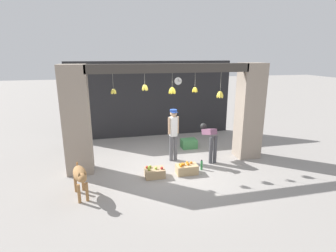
% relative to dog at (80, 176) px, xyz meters
% --- Properties ---
extents(ground_plane, '(60.00, 60.00, 0.00)m').
position_rel_dog_xyz_m(ground_plane, '(2.42, 1.15, -0.54)').
color(ground_plane, gray).
extents(shop_back_wall, '(6.40, 0.12, 2.95)m').
position_rel_dog_xyz_m(shop_back_wall, '(2.42, 4.38, 0.93)').
color(shop_back_wall, '#232326').
rests_on(shop_back_wall, ground_plane).
extents(shop_pillar_left, '(0.70, 0.60, 2.95)m').
position_rel_dog_xyz_m(shop_pillar_left, '(-0.13, 1.45, 0.93)').
color(shop_pillar_left, gray).
rests_on(shop_pillar_left, ground_plane).
extents(shop_pillar_right, '(0.70, 0.60, 2.95)m').
position_rel_dog_xyz_m(shop_pillar_right, '(4.97, 1.45, 0.93)').
color(shop_pillar_right, gray).
rests_on(shop_pillar_right, ground_plane).
extents(storefront_awning, '(4.50, 0.29, 0.99)m').
position_rel_dog_xyz_m(storefront_awning, '(2.44, 1.27, 2.24)').
color(storefront_awning, '#3D3833').
extents(dog, '(0.44, 1.02, 0.78)m').
position_rel_dog_xyz_m(dog, '(0.00, 0.00, 0.00)').
color(dog, '#9E7042').
rests_on(dog, ground_plane).
extents(shopkeeper, '(0.34, 0.27, 1.61)m').
position_rel_dog_xyz_m(shopkeeper, '(2.59, 1.64, 0.40)').
color(shopkeeper, '#56565B').
rests_on(shopkeeper, ground_plane).
extents(worker_stooping, '(0.30, 0.83, 1.08)m').
position_rel_dog_xyz_m(worker_stooping, '(3.67, 1.40, 0.18)').
color(worker_stooping, '#424247').
rests_on(worker_stooping, ground_plane).
extents(fruit_crate_oranges, '(0.58, 0.34, 0.33)m').
position_rel_dog_xyz_m(fruit_crate_oranges, '(2.71, 0.64, -0.40)').
color(fruit_crate_oranges, tan).
rests_on(fruit_crate_oranges, ground_plane).
extents(fruit_crate_apples, '(0.52, 0.38, 0.31)m').
position_rel_dog_xyz_m(fruit_crate_apples, '(1.82, 0.64, -0.42)').
color(fruit_crate_apples, tan).
rests_on(fruit_crate_apples, ground_plane).
extents(produce_box_green, '(0.53, 0.41, 0.31)m').
position_rel_dog_xyz_m(produce_box_green, '(3.40, 2.62, -0.39)').
color(produce_box_green, '#42844C').
rests_on(produce_box_green, ground_plane).
extents(water_bottle, '(0.06, 0.06, 0.29)m').
position_rel_dog_xyz_m(water_bottle, '(3.20, 0.79, -0.41)').
color(water_bottle, '#38934C').
rests_on(water_bottle, ground_plane).
extents(wall_clock, '(0.32, 0.03, 0.32)m').
position_rel_dog_xyz_m(wall_clock, '(3.45, 4.31, 1.63)').
color(wall_clock, black).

